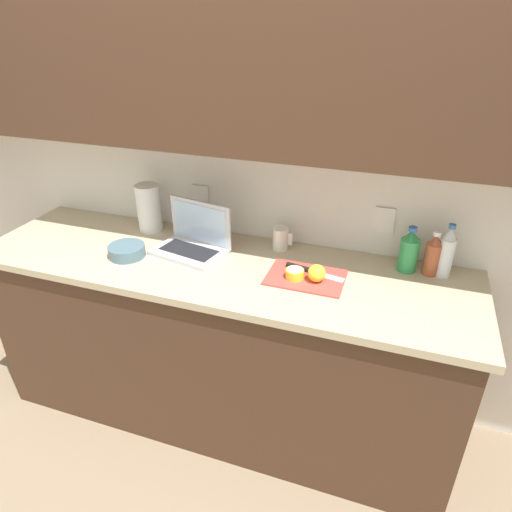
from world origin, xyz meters
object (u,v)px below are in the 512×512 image
(cutting_board, at_px, (306,277))
(lemon_half_cut, at_px, (295,274))
(bottle_green_soda, at_px, (409,251))
(bottle_water_clear, at_px, (446,253))
(bowl_white, at_px, (127,251))
(laptop, at_px, (194,240))
(measuring_cup, at_px, (281,238))
(bottle_oil_tall, at_px, (433,255))
(paper_towel_roll, at_px, (149,208))
(lemon_whole_beside, at_px, (317,273))
(knife, at_px, (305,269))

(cutting_board, bearing_deg, lemon_half_cut, -150.01)
(bottle_green_soda, height_order, bottle_water_clear, bottle_water_clear)
(bottle_green_soda, height_order, bowl_white, bottle_green_soda)
(laptop, distance_m, bottle_green_soda, 0.98)
(laptop, xyz_separation_m, measuring_cup, (0.39, 0.15, -0.00))
(cutting_board, height_order, bowl_white, bowl_white)
(bottle_oil_tall, distance_m, bowl_white, 1.38)
(bottle_oil_tall, height_order, measuring_cup, bottle_oil_tall)
(bottle_oil_tall, height_order, bowl_white, bottle_oil_tall)
(bottle_green_soda, distance_m, paper_towel_roll, 1.29)
(lemon_whole_beside, bearing_deg, cutting_board, 157.41)
(cutting_board, xyz_separation_m, knife, (-0.02, 0.05, 0.01))
(knife, height_order, paper_towel_roll, paper_towel_roll)
(knife, height_order, bowl_white, bowl_white)
(bottle_oil_tall, relative_size, bowl_white, 1.20)
(cutting_board, relative_size, bottle_oil_tall, 1.63)
(lemon_whole_beside, relative_size, bowl_white, 0.45)
(bowl_white, bearing_deg, lemon_whole_beside, 3.70)
(measuring_cup, xyz_separation_m, paper_towel_roll, (-0.71, -0.01, 0.07))
(cutting_board, relative_size, lemon_half_cut, 4.19)
(bowl_white, bearing_deg, cutting_board, 5.33)
(bottle_water_clear, xyz_separation_m, paper_towel_roll, (-1.44, 0.00, 0.01))
(paper_towel_roll, bearing_deg, bottle_oil_tall, -0.05)
(bottle_oil_tall, distance_m, bottle_water_clear, 0.06)
(knife, bearing_deg, bottle_oil_tall, 27.85)
(lemon_whole_beside, height_order, bottle_green_soda, bottle_green_soda)
(cutting_board, bearing_deg, bottle_oil_tall, 23.18)
(laptop, bearing_deg, bowl_white, -139.59)
(lemon_half_cut, height_order, bottle_oil_tall, bottle_oil_tall)
(lemon_half_cut, relative_size, bowl_white, 0.47)
(bottle_green_soda, distance_m, bottle_oil_tall, 0.10)
(knife, bearing_deg, measuring_cup, 141.90)
(cutting_board, height_order, bottle_green_soda, bottle_green_soda)
(cutting_board, bearing_deg, bottle_green_soda, 28.05)
(bottle_oil_tall, bearing_deg, laptop, -172.55)
(lemon_half_cut, xyz_separation_m, bottle_green_soda, (0.45, 0.24, 0.07))
(knife, xyz_separation_m, bottle_green_soda, (0.42, 0.17, 0.08))
(bowl_white, bearing_deg, knife, 8.58)
(laptop, relative_size, bottle_green_soda, 1.76)
(laptop, height_order, lemon_half_cut, laptop)
(bottle_green_soda, relative_size, bottle_oil_tall, 1.03)
(bowl_white, bearing_deg, bottle_oil_tall, 12.34)
(laptop, distance_m, bottle_oil_tall, 1.08)
(bottle_oil_tall, bearing_deg, knife, -161.90)
(cutting_board, height_order, bottle_water_clear, bottle_water_clear)
(bottle_water_clear, bearing_deg, measuring_cup, 178.97)
(lemon_half_cut, height_order, measuring_cup, measuring_cup)
(measuring_cup, bearing_deg, bottle_oil_tall, -1.11)
(measuring_cup, distance_m, bowl_white, 0.73)
(laptop, height_order, paper_towel_roll, paper_towel_roll)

